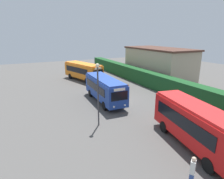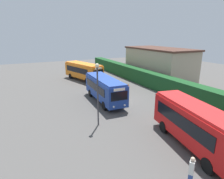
{
  "view_description": "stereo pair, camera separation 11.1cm",
  "coord_description": "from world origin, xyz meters",
  "views": [
    {
      "loc": [
        20.78,
        -11.13,
        8.31
      ],
      "look_at": [
        -0.43,
        -0.72,
        1.44
      ],
      "focal_mm": 30.64,
      "sensor_mm": 36.0,
      "label": 1
    },
    {
      "loc": [
        20.83,
        -11.03,
        8.31
      ],
      "look_at": [
        -0.43,
        -0.72,
        1.44
      ],
      "focal_mm": 30.64,
      "sensor_mm": 36.0,
      "label": 2
    }
  ],
  "objects": [
    {
      "name": "ground_plane",
      "position": [
        0.0,
        0.0,
        0.0
      ],
      "size": [
        82.39,
        82.39,
        0.0
      ],
      "primitive_type": "plane",
      "color": "#514F4C"
    },
    {
      "name": "bus_orange",
      "position": [
        -12.92,
        -0.55,
        1.83
      ],
      "size": [
        9.21,
        4.94,
        3.17
      ],
      "rotation": [
        0.0,
        0.0,
        0.29
      ],
      "color": "orange",
      "rests_on": "ground_plane"
    },
    {
      "name": "bus_blue",
      "position": [
        -0.36,
        -1.8,
        1.79
      ],
      "size": [
        8.77,
        2.72,
        3.1
      ],
      "rotation": [
        0.0,
        0.0,
        -0.04
      ],
      "color": "navy",
      "rests_on": "ground_plane"
    },
    {
      "name": "bus_red",
      "position": [
        12.01,
        0.18,
        1.88
      ],
      "size": [
        8.9,
        3.83,
        3.29
      ],
      "rotation": [
        0.0,
        0.0,
        -0.18
      ],
      "color": "red",
      "rests_on": "ground_plane"
    },
    {
      "name": "person_left",
      "position": [
        -15.21,
        1.19,
        0.93
      ],
      "size": [
        0.46,
        0.53,
        1.77
      ],
      "rotation": [
        0.0,
        0.0,
        3.69
      ],
      "color": "olive",
      "rests_on": "ground_plane"
    },
    {
      "name": "person_center",
      "position": [
        -2.73,
        1.7,
        0.98
      ],
      "size": [
        0.5,
        0.43,
        1.84
      ],
      "rotation": [
        0.0,
        0.0,
        5.17
      ],
      "color": "maroon",
      "rests_on": "ground_plane"
    },
    {
      "name": "person_right",
      "position": [
        14.76,
        -3.21,
        1.03
      ],
      "size": [
        0.43,
        0.46,
        1.91
      ],
      "rotation": [
        0.0,
        0.0,
        0.59
      ],
      "color": "#334C8C",
      "rests_on": "ground_plane"
    },
    {
      "name": "hedge_row",
      "position": [
        0.0,
        7.87,
        1.19
      ],
      "size": [
        53.19,
        1.79,
        2.38
      ],
      "primitive_type": "cube",
      "color": "#194A21",
      "rests_on": "ground_plane"
    },
    {
      "name": "depot_building",
      "position": [
        -7.98,
        12.8,
        2.93
      ],
      "size": [
        14.39,
        6.73,
        5.84
      ],
      "color": "tan",
      "rests_on": "ground_plane"
    },
    {
      "name": "traffic_cone",
      "position": [
        -4.84,
        4.38,
        0.3
      ],
      "size": [
        0.36,
        0.36,
        0.6
      ],
      "primitive_type": "cone",
      "color": "orange",
      "rests_on": "ground_plane"
    },
    {
      "name": "lamppost",
      "position": [
        5.41,
        -5.0,
        3.64
      ],
      "size": [
        0.36,
        0.36,
        5.87
      ],
      "color": "#38383D",
      "rests_on": "ground_plane"
    }
  ]
}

